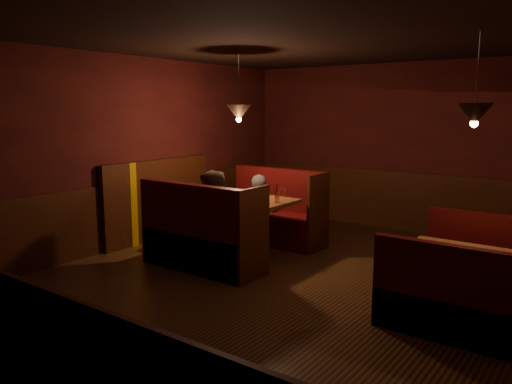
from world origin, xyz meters
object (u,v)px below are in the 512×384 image
Objects in this scene: second_bench_far at (481,268)px; diner_b at (216,206)px; main_bench_near at (200,242)px; second_table at (464,267)px; diner_a at (259,198)px; main_bench_far at (275,219)px; main_table at (240,211)px; second_bench_near at (446,306)px.

second_bench_far is 0.78× the size of diner_b.
main_bench_near is 1.47× the size of second_table.
second_table is 3.41m from diner_a.
diner_a is at bearing -115.05° from main_bench_far.
diner_b is (0.07, -0.62, 0.18)m from main_table.
second_table is 3.14m from diner_b.
main_table is 1.21× the size of second_bench_near.
main_table is 0.92m from main_bench_far.
main_bench_near is 1.33× the size of second_bench_near.
diner_a reaches higher than main_bench_near.
main_bench_near is 1.33× the size of second_bench_far.
main_bench_far is at bearing 149.50° from second_bench_near.
main_bench_near reaches higher than second_bench_far.
second_bench_far is 1.00× the size of second_bench_near.
diner_a is at bearing 164.59° from second_table.
diner_b reaches higher than second_table.
diner_a is (-3.31, 0.21, 0.44)m from second_bench_far.
main_bench_far is 1.04× the size of diner_b.
second_bench_far is at bearing -8.67° from main_bench_far.
main_table is 0.91× the size of main_bench_far.
diner_a is (-0.13, 1.49, 0.36)m from main_bench_near.
diner_a is at bearing 94.92° from main_bench_near.
second_bench_near is at bearing -90.00° from second_bench_far.
main_table is at bearing 162.77° from second_bench_near.
second_bench_far is (3.18, -0.49, -0.08)m from main_bench_far.
main_table is 0.92m from main_bench_near.
second_table is at bearing 92.20° from second_bench_near.
main_table is at bearing -172.93° from second_bench_far.
main_bench_near is 1.04× the size of diner_b.
second_table is at bearing 10.52° from main_bench_near.
main_table is at bearing 86.53° from diner_b.
second_bench_far and second_bench_near have the same top height.
diner_a is at bearing 100.29° from main_table.
diner_b is (0.05, -1.50, 0.45)m from main_bench_far.
second_bench_far is (3.20, 0.40, -0.35)m from main_table.
second_bench_far is 3.34m from diner_a.
second_bench_near is at bearing 130.17° from diner_a.
main_table is 1.34× the size of second_table.
diner_b is at bearing -83.57° from main_table.
main_bench_far is 1.57m from diner_b.
main_bench_far is 1.76m from main_bench_near.
diner_b is (-3.13, -1.01, 0.53)m from second_bench_far.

